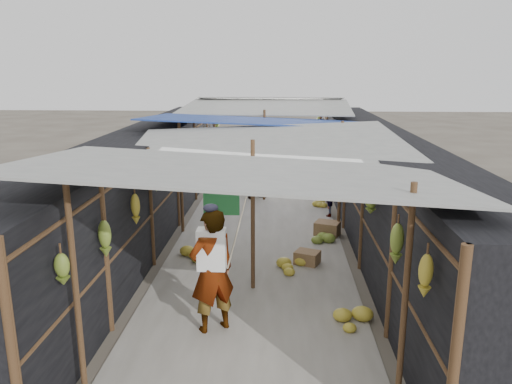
% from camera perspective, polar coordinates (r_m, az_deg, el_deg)
% --- Properties ---
extents(aisle_slab, '(3.60, 16.00, 0.02)m').
position_cam_1_polar(aisle_slab, '(12.07, 0.55, -3.93)').
color(aisle_slab, '#9E998E').
rests_on(aisle_slab, ground).
extents(stall_left, '(1.40, 15.00, 2.30)m').
position_cam_1_polar(stall_left, '(12.17, -12.25, 1.46)').
color(stall_left, black).
rests_on(stall_left, ground).
extents(stall_right, '(1.40, 15.00, 2.30)m').
position_cam_1_polar(stall_right, '(11.98, 13.58, 1.19)').
color(stall_right, black).
rests_on(stall_right, ground).
extents(crate_near, '(0.55, 0.50, 0.27)m').
position_cam_1_polar(crate_near, '(9.83, 5.88, -7.49)').
color(crate_near, '#986D4D').
rests_on(crate_near, ground).
extents(crate_mid, '(0.65, 0.59, 0.32)m').
position_cam_1_polar(crate_mid, '(11.52, 8.15, -4.17)').
color(crate_mid, '#986D4D').
rests_on(crate_mid, ground).
extents(crate_back, '(0.58, 0.54, 0.30)m').
position_cam_1_polar(crate_back, '(15.15, -0.63, 0.33)').
color(crate_back, '#986D4D').
rests_on(crate_back, ground).
extents(black_basin, '(0.56, 0.56, 0.17)m').
position_cam_1_polar(black_basin, '(15.59, 5.67, 0.41)').
color(black_basin, black).
rests_on(black_basin, ground).
extents(vendor_elderly, '(0.80, 0.73, 1.84)m').
position_cam_1_polar(vendor_elderly, '(7.18, -5.04, -9.00)').
color(vendor_elderly, white).
rests_on(vendor_elderly, ground).
extents(shopper_blue, '(0.92, 0.86, 1.51)m').
position_cam_1_polar(shopper_blue, '(14.46, 0.41, 2.14)').
color(shopper_blue, '#1E329A').
rests_on(shopper_blue, ground).
extents(vendor_seated, '(0.35, 0.60, 0.92)m').
position_cam_1_polar(vendor_seated, '(12.86, 8.30, -0.86)').
color(vendor_seated, '#45403C').
rests_on(vendor_seated, ground).
extents(market_canopy, '(5.62, 15.20, 2.77)m').
position_cam_1_polar(market_canopy, '(11.90, 0.77, 7.64)').
color(market_canopy, brown).
rests_on(market_canopy, ground).
extents(hanging_bananas, '(3.96, 14.06, 0.78)m').
position_cam_1_polar(hanging_bananas, '(12.22, 0.76, 4.35)').
color(hanging_bananas, olive).
rests_on(hanging_bananas, ground).
extents(floor_bananas, '(3.60, 9.73, 0.34)m').
position_cam_1_polar(floor_bananas, '(11.49, 0.24, -4.12)').
color(floor_bananas, gold).
rests_on(floor_bananas, ground).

